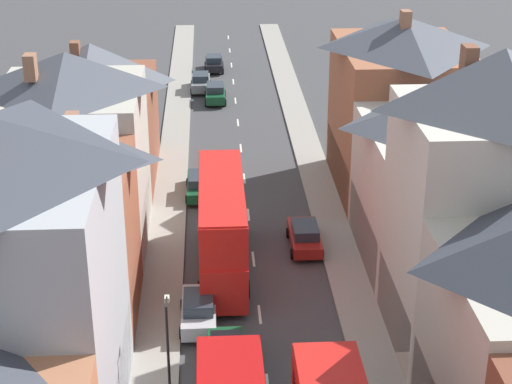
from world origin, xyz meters
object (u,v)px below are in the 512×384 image
object	(u,v)px
car_near_silver	(214,63)
car_mid_black	(199,310)
street_lamp	(168,352)
car_parked_left_b	(201,82)
car_near_blue	(305,236)
double_decker_bus_far_approaching	(222,226)
car_parked_right_a	(227,356)
car_parked_right_b	(215,93)
car_mid_white	(200,184)

from	to	relation	value
car_near_silver	car_mid_black	world-z (taller)	car_mid_black
street_lamp	car_parked_left_b	bearing A→B (deg)	88.60
car_near_blue	car_mid_black	distance (m)	10.11
double_decker_bus_far_approaching	car_near_silver	distance (m)	41.23
car_near_silver	car_mid_black	distance (m)	46.68
car_near_blue	car_parked_right_a	bearing A→B (deg)	-112.19
double_decker_bus_far_approaching	car_parked_left_b	xyz separation A→B (m)	(-1.29, 34.46, -1.96)
car_parked_right_a	car_parked_right_b	world-z (taller)	car_parked_right_a
car_mid_white	car_parked_right_b	size ratio (longest dim) A/B	1.02
car_near_blue	car_parked_left_b	world-z (taller)	car_parked_left_b
car_near_blue	car_mid_white	world-z (taller)	car_mid_white
car_parked_right_b	street_lamp	world-z (taller)	street_lamp
double_decker_bus_far_approaching	car_parked_right_a	world-z (taller)	double_decker_bus_far_approaching
car_parked_right_b	street_lamp	size ratio (longest dim) A/B	0.81
car_near_blue	car_mid_black	size ratio (longest dim) A/B	1.04
street_lamp	car_parked_right_a	bearing A→B (deg)	51.43
car_near_silver	car_mid_black	size ratio (longest dim) A/B	0.92
car_parked_right_a	car_mid_black	distance (m)	4.23
car_mid_black	car_parked_right_b	bearing A→B (deg)	87.97
car_near_silver	car_mid_black	xyz separation A→B (m)	(-1.30, -46.66, 0.04)
car_near_silver	car_parked_right_a	world-z (taller)	car_parked_right_a
double_decker_bus_far_approaching	car_near_silver	size ratio (longest dim) A/B	2.76
double_decker_bus_far_approaching	car_parked_right_a	size ratio (longest dim) A/B	2.65
car_parked_right_b	car_mid_white	bearing A→B (deg)	-93.60
double_decker_bus_far_approaching	car_near_silver	bearing A→B (deg)	89.99
car_near_blue	car_mid_black	world-z (taller)	car_mid_black
car_parked_left_b	car_parked_right_b	size ratio (longest dim) A/B	0.93
car_near_blue	car_parked_left_b	xyz separation A→B (m)	(-6.20, 31.96, 0.05)
car_mid_black	street_lamp	world-z (taller)	street_lamp
car_near_blue	street_lamp	xyz separation A→B (m)	(-7.35, -15.08, 2.44)
car_parked_right_a	street_lamp	xyz separation A→B (m)	(-2.45, -3.07, 2.41)
car_near_silver	car_mid_white	world-z (taller)	car_near_silver
car_mid_black	car_mid_white	bearing A→B (deg)	90.00
car_parked_left_b	car_near_blue	bearing A→B (deg)	-79.02
car_near_silver	car_mid_white	xyz separation A→B (m)	(-1.30, -30.69, 0.00)
car_near_silver	street_lamp	bearing A→B (deg)	-92.61
car_parked_right_a	car_parked_right_b	bearing A→B (deg)	90.00
double_decker_bus_far_approaching	car_parked_right_b	world-z (taller)	double_decker_bus_far_approaching
car_mid_white	street_lamp	xyz separation A→B (m)	(-1.15, -23.07, 2.44)
car_near_blue	car_mid_black	bearing A→B (deg)	-127.83
car_mid_black	car_parked_left_b	world-z (taller)	car_parked_left_b
double_decker_bus_far_approaching	car_parked_right_b	distance (m)	31.19
car_parked_right_b	car_parked_right_a	bearing A→B (deg)	-90.00
car_parked_right_a	car_mid_black	xyz separation A→B (m)	(-1.30, 4.03, 0.01)
double_decker_bus_far_approaching	car_parked_right_a	distance (m)	9.71
double_decker_bus_far_approaching	car_mid_white	xyz separation A→B (m)	(-1.29, 10.49, -2.01)
car_parked_right_b	car_parked_left_b	bearing A→B (deg)	111.34
car_mid_white	car_near_blue	bearing A→B (deg)	-52.18
double_decker_bus_far_approaching	car_mid_black	distance (m)	5.97
double_decker_bus_far_approaching	car_parked_left_b	world-z (taller)	double_decker_bus_far_approaching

